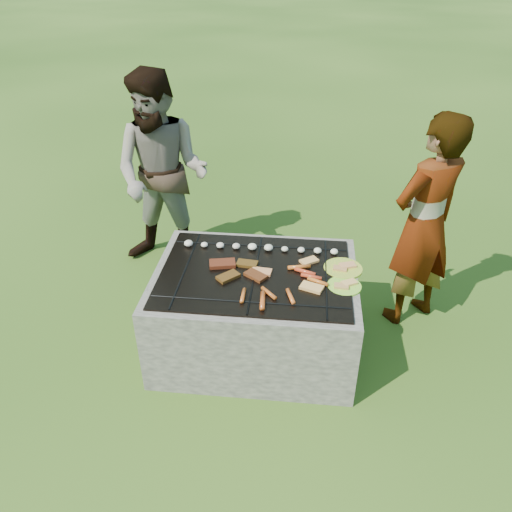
{
  "coord_description": "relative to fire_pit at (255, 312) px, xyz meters",
  "views": [
    {
      "loc": [
        0.28,
        -2.63,
        2.39
      ],
      "look_at": [
        0.0,
        0.05,
        0.7
      ],
      "focal_mm": 35.0,
      "sensor_mm": 36.0,
      "label": 1
    }
  ],
  "objects": [
    {
      "name": "bread_on_grate",
      "position": [
        0.25,
        -0.02,
        0.34
      ],
      "size": [
        0.46,
        0.42,
        0.02
      ],
      "color": "tan",
      "rests_on": "fire_pit"
    },
    {
      "name": "plate_near",
      "position": [
        0.56,
        -0.09,
        0.33
      ],
      "size": [
        0.23,
        0.23,
        0.03
      ],
      "color": "#CDF63B",
      "rests_on": "fire_pit"
    },
    {
      "name": "sausages",
      "position": [
        0.21,
        -0.14,
        0.34
      ],
      "size": [
        0.52,
        0.49,
        0.03
      ],
      "color": "orange",
      "rests_on": "fire_pit"
    },
    {
      "name": "pork_slabs",
      "position": [
        -0.13,
        0.0,
        0.34
      ],
      "size": [
        0.4,
        0.28,
        0.02
      ],
      "color": "maroon",
      "rests_on": "fire_pit"
    },
    {
      "name": "mushrooms",
      "position": [
        -0.02,
        0.27,
        0.35
      ],
      "size": [
        1.06,
        0.06,
        0.04
      ],
      "color": "#F1E1CC",
      "rests_on": "fire_pit"
    },
    {
      "name": "lawn",
      "position": [
        0.0,
        0.0,
        -0.28
      ],
      "size": [
        60.0,
        60.0,
        0.0
      ],
      "primitive_type": "plane",
      "color": "#214110",
      "rests_on": "ground"
    },
    {
      "name": "fire_pit",
      "position": [
        0.0,
        0.0,
        0.0
      ],
      "size": [
        1.3,
        1.0,
        0.62
      ],
      "color": "#9F968D",
      "rests_on": "ground"
    },
    {
      "name": "bystander",
      "position": [
        -0.86,
        1.0,
        0.54
      ],
      "size": [
        0.88,
        0.73,
        1.64
      ],
      "primitive_type": "imported",
      "rotation": [
        0.0,
        0.0,
        -0.14
      ],
      "color": "gray",
      "rests_on": "ground"
    },
    {
      "name": "cook",
      "position": [
        1.11,
        0.45,
        0.49
      ],
      "size": [
        0.67,
        0.63,
        1.55
      ],
      "primitive_type": "imported",
      "rotation": [
        0.0,
        0.0,
        3.75
      ],
      "color": "#A39988",
      "rests_on": "ground"
    },
    {
      "name": "plate_far",
      "position": [
        0.56,
        0.1,
        0.33
      ],
      "size": [
        0.29,
        0.29,
        0.03
      ],
      "color": "yellow",
      "rests_on": "fire_pit"
    }
  ]
}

